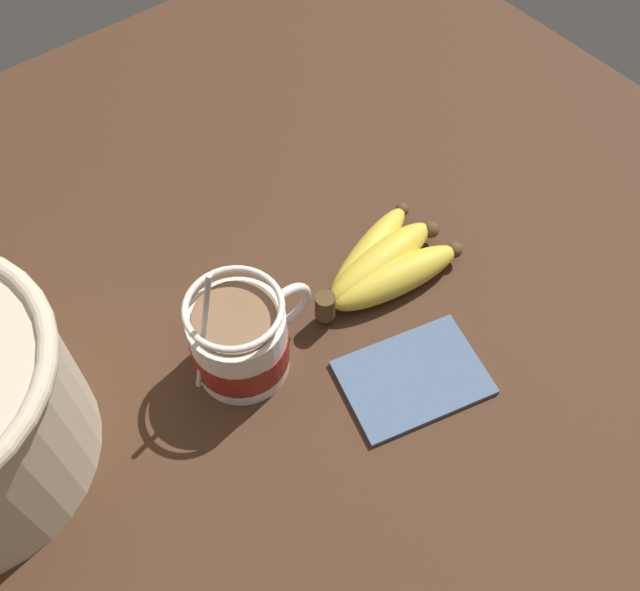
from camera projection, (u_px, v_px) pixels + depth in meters
table at (308, 329)px, 72.32cm from camera, size 110.50×110.50×3.08cm
coffee_mug at (242, 342)px, 64.67cm from camera, size 13.26×9.03×15.80cm
banana_bunch at (383, 266)px, 72.57cm from camera, size 17.08×11.01×4.21cm
napkin at (413, 378)px, 67.13cm from camera, size 15.13×12.28×0.60cm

